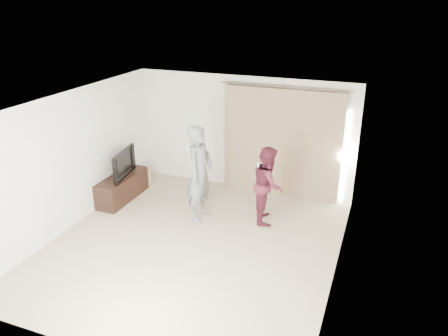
{
  "coord_description": "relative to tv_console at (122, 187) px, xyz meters",
  "views": [
    {
      "loc": [
        2.95,
        -6.16,
        4.27
      ],
      "look_at": [
        0.13,
        1.2,
        1.07
      ],
      "focal_mm": 35.0,
      "sensor_mm": 36.0,
      "label": 1
    }
  ],
  "objects": [
    {
      "name": "scratching_post",
      "position": [
        0.16,
        0.84,
        -0.11
      ],
      "size": [
        0.31,
        0.31,
        0.41
      ],
      "color": "tan",
      "rests_on": "ground"
    },
    {
      "name": "person_man",
      "position": [
        1.97,
        -0.18,
        0.7
      ],
      "size": [
        0.52,
        0.74,
        1.94
      ],
      "color": "slate",
      "rests_on": "ground"
    },
    {
      "name": "wall_left",
      "position": [
        -0.23,
        -1.18,
        1.03
      ],
      "size": [
        0.04,
        5.5,
        2.6
      ],
      "color": "white",
      "rests_on": "ground"
    },
    {
      "name": "wall_back",
      "position": [
        2.27,
        1.57,
        1.03
      ],
      "size": [
        5.0,
        0.04,
        2.6
      ],
      "primitive_type": "cube",
      "color": "white",
      "rests_on": "ground"
    },
    {
      "name": "tv_console",
      "position": [
        0.0,
        0.0,
        0.0
      ],
      "size": [
        0.49,
        1.42,
        0.54
      ],
      "primitive_type": "cube",
      "color": "black",
      "rests_on": "ground"
    },
    {
      "name": "floor",
      "position": [
        2.27,
        -1.18,
        -0.27
      ],
      "size": [
        5.5,
        5.5,
        0.0
      ],
      "primitive_type": "plane",
      "color": "#C8B596",
      "rests_on": "ground"
    },
    {
      "name": "person_woman",
      "position": [
        3.24,
        0.22,
        0.5
      ],
      "size": [
        0.77,
        0.88,
        1.54
      ],
      "color": "#501B28",
      "rests_on": "ground"
    },
    {
      "name": "curtain",
      "position": [
        3.18,
        1.5,
        0.93
      ],
      "size": [
        2.8,
        0.11,
        2.46
      ],
      "color": "tan",
      "rests_on": "ground"
    },
    {
      "name": "tv",
      "position": [
        0.0,
        0.0,
        0.57
      ],
      "size": [
        0.3,
        1.04,
        0.6
      ],
      "primitive_type": "imported",
      "rotation": [
        0.0,
        0.0,
        1.73
      ],
      "color": "black",
      "rests_on": "tv_console"
    },
    {
      "name": "ceiling",
      "position": [
        2.27,
        -1.18,
        2.33
      ],
      "size": [
        5.0,
        5.5,
        0.01
      ],
      "primitive_type": "cube",
      "color": "white",
      "rests_on": "wall_back"
    }
  ]
}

